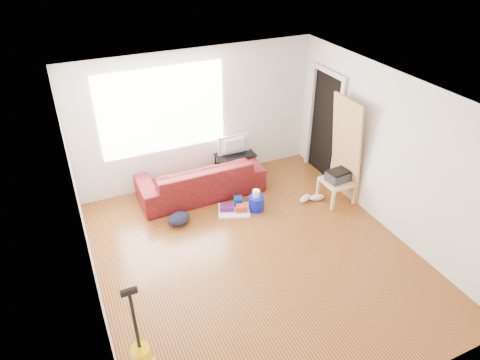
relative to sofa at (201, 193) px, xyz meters
name	(u,v)px	position (x,y,z in m)	size (l,w,h in m)	color
room	(258,180)	(0.24, -1.80, 1.25)	(4.51, 5.01, 2.51)	#542410
sofa	(201,193)	(0.00, 0.00, 0.00)	(2.24, 0.87, 0.65)	#380906
tv_stand	(235,165)	(0.80, 0.27, 0.26)	(0.73, 0.42, 0.50)	black
tv	(235,146)	(0.80, 0.27, 0.69)	(0.64, 0.08, 0.37)	black
side_table	(337,184)	(2.12, -1.19, 0.34)	(0.50, 0.50, 0.41)	beige
printer	(338,176)	(2.12, -1.19, 0.50)	(0.40, 0.32, 0.20)	#2B2A32
bucket	(256,209)	(0.69, -0.87, 0.00)	(0.26, 0.26, 0.26)	#0B1AB9
toilet_paper	(256,200)	(0.70, -0.85, 0.19)	(0.13, 0.13, 0.12)	silver
cleaning_tray	(234,208)	(0.33, -0.75, 0.06)	(0.65, 0.59, 0.19)	white
backpack	(179,224)	(-0.65, -0.71, 0.00)	(0.38, 0.30, 0.21)	black
sneakers	(311,198)	(1.71, -1.03, 0.06)	(0.51, 0.26, 0.11)	silver
door_panel	(339,194)	(2.30, -1.08, 0.00)	(0.04, 0.75, 1.88)	#A07C47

